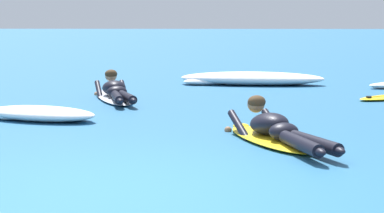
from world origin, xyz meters
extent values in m
plane|color=#235B84|center=(0.00, 10.00, 0.00)|extent=(120.00, 120.00, 0.00)
ellipsoid|color=yellow|center=(1.32, 2.33, 0.04)|extent=(1.20, 2.06, 0.07)
ellipsoid|color=yellow|center=(1.01, 3.22, 0.05)|extent=(0.26, 0.26, 0.06)
ellipsoid|color=black|center=(1.30, 2.38, 0.20)|extent=(0.60, 0.78, 0.35)
ellipsoid|color=black|center=(1.43, 2.01, 0.17)|extent=(0.41, 0.38, 0.20)
cylinder|color=black|center=(1.56, 1.42, 0.14)|extent=(0.38, 0.89, 0.14)
ellipsoid|color=black|center=(1.68, 0.99, 0.14)|extent=(0.17, 0.24, 0.08)
cylinder|color=black|center=(1.71, 1.47, 0.14)|extent=(0.47, 0.87, 0.14)
ellipsoid|color=black|center=(1.88, 1.06, 0.14)|extent=(0.17, 0.24, 0.08)
cylinder|color=black|center=(0.97, 2.66, 0.12)|extent=(0.29, 0.61, 0.35)
sphere|color=#8C6647|center=(0.84, 3.04, 0.02)|extent=(0.09, 0.09, 0.09)
cylinder|color=black|center=(1.39, 2.79, 0.12)|extent=(0.29, 0.61, 0.35)
sphere|color=#8C6647|center=(1.27, 3.14, 0.02)|extent=(0.09, 0.09, 0.09)
sphere|color=#8C6647|center=(1.17, 2.76, 0.38)|extent=(0.21, 0.21, 0.21)
ellipsoid|color=#47331E|center=(1.18, 2.74, 0.41)|extent=(0.27, 0.26, 0.16)
ellipsoid|color=silver|center=(-1.06, 6.42, 0.04)|extent=(1.13, 2.34, 0.07)
ellipsoid|color=silver|center=(-1.36, 7.47, 0.05)|extent=(0.24, 0.24, 0.06)
ellipsoid|color=black|center=(-1.07, 6.47, 0.20)|extent=(0.55, 0.71, 0.34)
ellipsoid|color=black|center=(-0.97, 6.12, 0.17)|extent=(0.40, 0.36, 0.20)
cylinder|color=black|center=(-0.89, 5.54, 0.14)|extent=(0.32, 0.86, 0.14)
ellipsoid|color=black|center=(-0.80, 5.12, 0.14)|extent=(0.16, 0.24, 0.08)
cylinder|color=black|center=(-0.74, 5.58, 0.14)|extent=(0.41, 0.85, 0.14)
ellipsoid|color=black|center=(-0.60, 5.18, 0.14)|extent=(0.16, 0.24, 0.08)
cylinder|color=black|center=(-1.38, 6.74, 0.12)|extent=(0.24, 0.58, 0.33)
sphere|color=tan|center=(-1.48, 7.10, 0.02)|extent=(0.09, 0.09, 0.09)
cylinder|color=black|center=(-0.95, 6.84, 0.12)|extent=(0.24, 0.58, 0.33)
sphere|color=tan|center=(-1.05, 7.18, 0.02)|extent=(0.09, 0.09, 0.09)
sphere|color=tan|center=(-1.17, 6.82, 0.38)|extent=(0.21, 0.21, 0.21)
ellipsoid|color=#47331E|center=(-1.17, 6.80, 0.41)|extent=(0.27, 0.25, 0.16)
cone|color=black|center=(3.28, 6.34, 0.01)|extent=(0.14, 0.14, 0.16)
ellipsoid|color=white|center=(1.45, 9.14, 0.14)|extent=(3.07, 1.24, 0.27)
ellipsoid|color=white|center=(2.20, 9.21, 0.10)|extent=(1.13, 0.62, 0.19)
ellipsoid|color=white|center=(0.54, 9.14, 0.08)|extent=(1.17, 0.76, 0.15)
ellipsoid|color=white|center=(-1.74, 3.91, 0.10)|extent=(1.80, 1.19, 0.20)
ellipsoid|color=white|center=(-1.31, 3.87, 0.07)|extent=(0.63, 0.40, 0.14)
ellipsoid|color=white|center=(-2.24, 4.00, 0.06)|extent=(0.69, 0.57, 0.11)
camera|label=1|loc=(0.67, -5.91, 1.45)|focal=67.71mm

